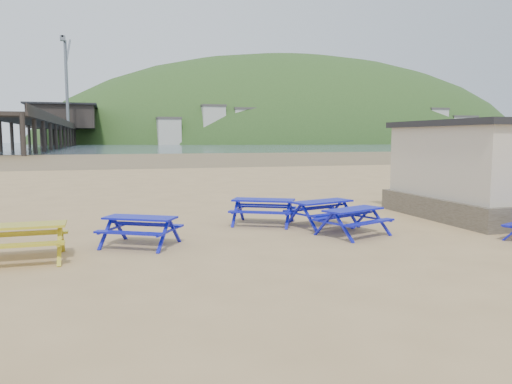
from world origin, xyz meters
name	(u,v)px	position (x,y,z in m)	size (l,w,h in m)	color
ground	(226,237)	(0.00, 0.00, 0.00)	(400.00, 400.00, 0.00)	tan
wet_sand	(131,158)	(0.00, 55.00, 0.00)	(400.00, 400.00, 0.00)	olive
sea	(116,145)	(0.00, 170.00, 0.01)	(400.00, 400.00, 0.00)	#42525E
picnic_table_blue_b	(263,212)	(1.53, 1.60, 0.38)	(2.30, 2.15, 0.77)	#1C21B4
picnic_table_blue_c	(322,214)	(3.09, 0.77, 0.38)	(2.17, 1.94, 0.76)	#1C21B4
picnic_table_blue_d	(140,231)	(-2.20, -0.43, 0.36)	(2.15, 2.03, 0.71)	#1C21B4
picnic_table_blue_e	(353,222)	(3.31, -0.71, 0.36)	(2.11, 1.92, 0.72)	#1C21B4
picnic_table_yellow	(19,243)	(-4.74, -1.24, 0.39)	(1.90, 1.54, 0.78)	#B3AB16
pier	(62,130)	(-17.99, 178.23, 5.46)	(24.00, 220.00, 39.29)	black
headland_town	(294,162)	(90.00, 229.68, -9.91)	(264.00, 144.00, 108.00)	#2D4C1E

